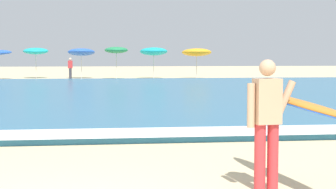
# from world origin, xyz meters

# --- Properties ---
(sea) EXTENTS (120.00, 28.00, 0.14)m
(sea) POSITION_xyz_m (0.00, 19.05, 0.07)
(sea) COLOR teal
(sea) RESTS_ON ground
(surf_foam) EXTENTS (120.00, 1.45, 0.01)m
(surf_foam) POSITION_xyz_m (0.00, 5.65, 0.15)
(surf_foam) COLOR white
(surf_foam) RESTS_ON sea
(surfer_with_board) EXTENTS (1.15, 3.00, 1.73)m
(surfer_with_board) POSITION_xyz_m (2.82, 1.08, 1.04)
(surfer_with_board) COLOR red
(surfer_with_board) RESTS_ON ground
(beach_umbrella_3) EXTENTS (1.90, 1.91, 2.36)m
(beach_umbrella_3) POSITION_xyz_m (-4.37, 37.25, 2.07)
(beach_umbrella_3) COLOR beige
(beach_umbrella_3) RESTS_ON ground
(beach_umbrella_4) EXTENTS (2.04, 2.08, 2.34)m
(beach_umbrella_4) POSITION_xyz_m (-0.91, 36.50, 1.99)
(beach_umbrella_4) COLOR beige
(beach_umbrella_4) RESTS_ON ground
(beach_umbrella_5) EXTENTS (1.72, 1.72, 2.39)m
(beach_umbrella_5) POSITION_xyz_m (1.67, 35.02, 2.13)
(beach_umbrella_5) COLOR beige
(beach_umbrella_5) RESTS_ON ground
(beach_umbrella_6) EXTENTS (2.06, 2.09, 2.39)m
(beach_umbrella_6) POSITION_xyz_m (4.47, 35.37, 2.04)
(beach_umbrella_6) COLOR beige
(beach_umbrella_6) RESTS_ON ground
(beach_umbrella_7) EXTENTS (2.20, 2.23, 2.32)m
(beach_umbrella_7) POSITION_xyz_m (7.63, 34.79, 1.98)
(beach_umbrella_7) COLOR beige
(beach_umbrella_7) RESTS_ON ground
(beachgoer_near_row_mid) EXTENTS (0.32, 0.20, 1.58)m
(beachgoer_near_row_mid) POSITION_xyz_m (-1.64, 34.22, 0.84)
(beachgoer_near_row_mid) COLOR #383842
(beachgoer_near_row_mid) RESTS_ON ground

